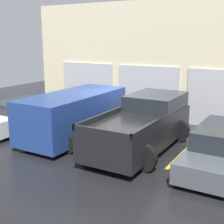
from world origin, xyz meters
The scene contains 9 objects.
ground_plane centered at (0.00, 0.00, 0.00)m, with size 28.00×28.00×0.00m, color black.
shophouse_building centered at (-0.01, 3.29, 2.72)m, with size 13.59×0.68×5.56m.
pickup_truck centered at (1.42, -1.03, 0.86)m, with size 2.57×5.10×1.79m.
sedan_white centered at (-4.25, -1.24, 0.58)m, with size 2.26×4.69×1.21m.
sedan_side centered at (-1.42, -1.27, 0.95)m, with size 2.38×4.83×1.76m.
parking_stripe_far_left centered at (-5.66, -1.27, 0.00)m, with size 0.12×2.20×0.01m, color gold.
parking_stripe_left centered at (-2.83, -1.27, 0.00)m, with size 0.12×2.20×0.01m, color gold.
parking_stripe_centre centered at (0.00, -1.27, 0.00)m, with size 0.12×2.20×0.01m, color gold.
parking_stripe_right centered at (2.83, -1.27, 0.00)m, with size 0.12×2.20×0.01m, color gold.
Camera 1 is at (5.81, -10.71, 3.86)m, focal length 50.00 mm.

